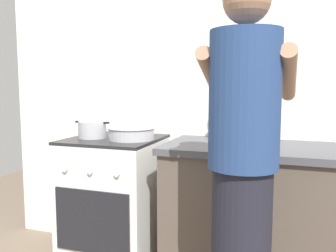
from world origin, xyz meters
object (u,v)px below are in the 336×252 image
Objects in this scene: mixing_bowl at (131,132)px; utensil_crock at (219,124)px; person at (243,177)px; spice_bottle at (246,139)px; stove_range at (115,202)px; pot at (92,130)px.

mixing_bowl is 0.95× the size of utensil_crock.
utensil_crock is 0.85m from person.
spice_bottle is (0.74, -0.00, -0.01)m from mixing_bowl.
spice_bottle is 0.59m from person.
spice_bottle is at bearing -1.38° from stove_range.
utensil_crock is (0.68, 0.19, 0.55)m from stove_range.
person is (0.06, -0.58, -0.08)m from spice_bottle.
stove_range is 1.01m from spice_bottle.
spice_bottle is at bearing 95.88° from person.
utensil_crock reaches higher than mixing_bowl.
stove_range is 0.53m from pot.
pot is 1.02m from spice_bottle.
mixing_bowl is at bearing 179.79° from spice_bottle.
person is at bearing -36.08° from mixing_bowl.
spice_bottle is (0.20, -0.22, -0.06)m from utensil_crock.
pot is 3.24× the size of spice_bottle.
person is at bearing -71.75° from utensil_crock.
stove_range is 11.51× the size of spice_bottle.
pot is at bearing 152.59° from person.
stove_range is at bearing 147.37° from person.
stove_range is 1.19m from person.
mixing_bowl is at bearing -158.45° from utensil_crock.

